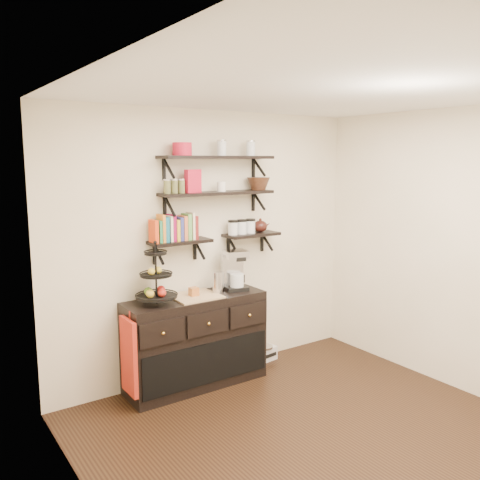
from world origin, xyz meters
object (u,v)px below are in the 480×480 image
at_px(coffee_maker, 234,271).
at_px(radio, 264,353).
at_px(fruit_stand, 156,283).
at_px(sideboard, 196,341).

relative_size(coffee_maker, radio, 1.36).
distance_m(fruit_stand, radio, 1.67).
relative_size(sideboard, coffee_maker, 3.43).
height_order(fruit_stand, coffee_maker, fruit_stand).
xyz_separation_m(sideboard, coffee_maker, (0.47, 0.03, 0.64)).
bearing_deg(sideboard, coffee_maker, 3.36).
relative_size(sideboard, radio, 4.66).
distance_m(sideboard, radio, 1.00).
relative_size(sideboard, fruit_stand, 2.50).
bearing_deg(radio, sideboard, 178.37).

